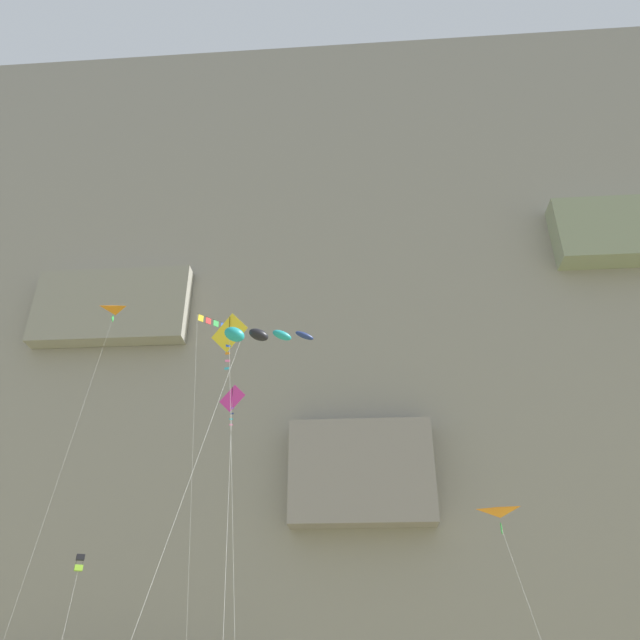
{
  "coord_description": "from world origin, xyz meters",
  "views": [
    {
      "loc": [
        0.16,
        -9.5,
        2.84
      ],
      "look_at": [
        -1.76,
        18.02,
        18.23
      ],
      "focal_mm": 34.75,
      "sensor_mm": 36.0,
      "label": 1
    }
  ],
  "objects": [
    {
      "name": "kite_box_high_left",
      "position": [
        -20.86,
        37.53,
        9.34
      ],
      "size": [
        2.2,
        5.46,
        9.97
      ],
      "color": "black",
      "rests_on": "ground"
    },
    {
      "name": "cliff_face",
      "position": [
        0.0,
        62.81,
        41.57
      ],
      "size": [
        180.0,
        27.12,
        83.23
      ],
      "color": "gray",
      "rests_on": "ground"
    },
    {
      "name": "kite_windsock_high_right",
      "position": [
        -3.96,
        12.45,
        14.49
      ],
      "size": [
        5.83,
        3.99,
        15.14
      ],
      "color": "teal",
      "rests_on": "ground"
    },
    {
      "name": "kite_banner_near_cliff",
      "position": [
        -11.21,
        34.26,
        25.97
      ],
      "size": [
        3.08,
        2.95,
        27.54
      ],
      "color": "black",
      "rests_on": "ground"
    },
    {
      "name": "kite_delta_upper_left",
      "position": [
        8.02,
        27.88,
        9.55
      ],
      "size": [
        2.03,
        5.27,
        9.87
      ],
      "color": "orange",
      "rests_on": "ground"
    },
    {
      "name": "kite_diamond_upper_mid",
      "position": [
        -6.77,
        19.73,
        18.12
      ],
      "size": [
        2.91,
        1.43,
        19.63
      ],
      "color": "yellow",
      "rests_on": "ground"
    },
    {
      "name": "kite_delta_mid_right",
      "position": [
        -22.58,
        39.4,
        30.25
      ],
      "size": [
        3.75,
        3.83,
        31.13
      ],
      "color": "orange",
      "rests_on": "ground"
    },
    {
      "name": "kite_diamond_high_center",
      "position": [
        -6.87,
        21.99,
        14.93
      ],
      "size": [
        2.53,
        5.89,
        16.58
      ],
      "color": "#CC3399",
      "rests_on": "ground"
    }
  ]
}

